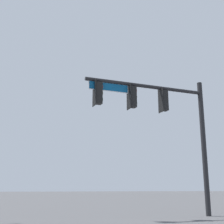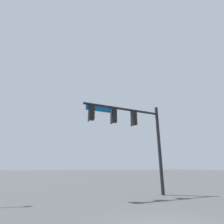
% 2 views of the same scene
% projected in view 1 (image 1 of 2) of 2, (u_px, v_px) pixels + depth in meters
% --- Properties ---
extents(signal_pole_near, '(6.77, 0.80, 7.14)m').
position_uv_depth(signal_pole_near, '(164.00, 115.00, 16.21)').
color(signal_pole_near, black).
rests_on(signal_pole_near, ground_plane).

